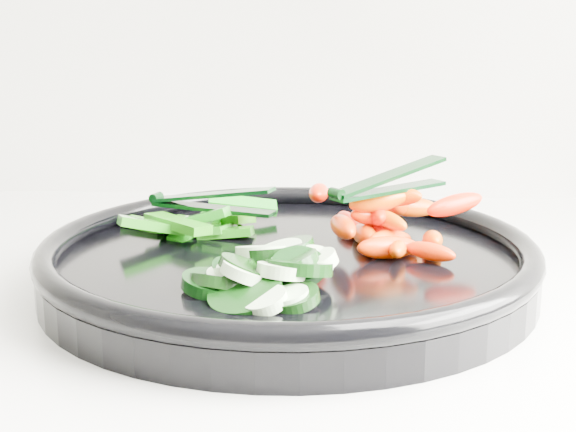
{
  "coord_description": "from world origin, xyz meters",
  "views": [
    {
      "loc": [
        0.74,
        1.09,
        1.13
      ],
      "look_at": [
        0.7,
        1.68,
        0.99
      ],
      "focal_mm": 50.0,
      "sensor_mm": 36.0,
      "label": 1
    }
  ],
  "objects": [
    {
      "name": "carrot_pile",
      "position": [
        0.77,
        1.71,
        0.97
      ],
      "size": [
        0.14,
        0.14,
        0.05
      ],
      "color": "#FC2000",
      "rests_on": "veggie_tray"
    },
    {
      "name": "tong_carrot",
      "position": [
        0.77,
        1.71,
        1.0
      ],
      "size": [
        0.1,
        0.09,
        0.02
      ],
      "color": "black",
      "rests_on": "carrot_pile"
    },
    {
      "name": "pepper_pile",
      "position": [
        0.62,
        1.73,
        0.96
      ],
      "size": [
        0.13,
        0.11,
        0.04
      ],
      "color": "#0A7112",
      "rests_on": "veggie_tray"
    },
    {
      "name": "cucumber_pile",
      "position": [
        0.69,
        1.6,
        0.96
      ],
      "size": [
        0.11,
        0.12,
        0.04
      ],
      "color": "black",
      "rests_on": "veggie_tray"
    },
    {
      "name": "veggie_tray",
      "position": [
        0.7,
        1.68,
        0.95
      ],
      "size": [
        0.48,
        0.48,
        0.04
      ],
      "color": "black",
      "rests_on": "counter"
    },
    {
      "name": "tong_pepper",
      "position": [
        0.63,
        1.74,
        0.98
      ],
      "size": [
        0.11,
        0.05,
        0.02
      ],
      "color": "black",
      "rests_on": "pepper_pile"
    }
  ]
}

